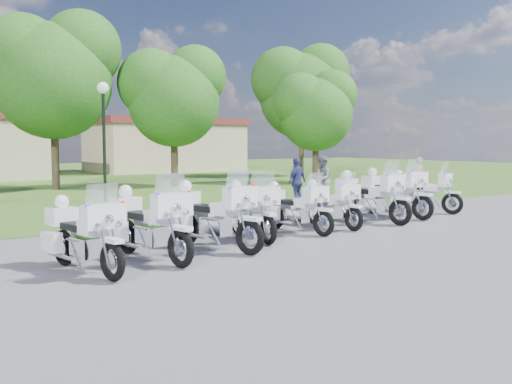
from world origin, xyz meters
TOP-DOWN VIEW (x-y plane):
  - ground at (0.00, 0.00)m, footprint 100.00×100.00m
  - grass_lawn at (0.00, 27.00)m, footprint 100.00×48.00m
  - motorcycle_0 at (-5.64, -1.32)m, footprint 1.04×2.35m
  - motorcycle_1 at (-4.26, -0.98)m, footprint 1.08×2.53m
  - motorcycle_2 at (-2.69, -0.73)m, footprint 1.26×2.55m
  - motorcycle_3 at (-1.27, -0.06)m, footprint 1.02×2.39m
  - motorcycle_4 at (0.16, 0.03)m, footprint 0.97×2.26m
  - motorcycle_5 at (1.52, 0.22)m, footprint 0.74×2.24m
  - motorcycle_6 at (3.13, 0.36)m, footprint 1.00×2.61m
  - motorcycle_7 at (4.54, 0.71)m, footprint 0.92×2.65m
  - motorcycle_8 at (6.13, 0.95)m, footprint 1.32×2.33m
  - lamp_post at (-1.14, 9.95)m, footprint 0.44×0.44m
  - tree_1 at (-1.17, 16.72)m, footprint 6.42×5.47m
  - tree_2 at (4.34, 15.13)m, footprint 5.40×4.60m
  - tree_3 at (11.99, 13.03)m, footprint 4.72×4.03m
  - tree_4 at (15.58, 18.71)m, footprint 6.65×5.67m
  - building_east at (11.00, 30.00)m, footprint 11.44×7.28m
  - bystander_a at (9.88, 4.16)m, footprint 0.69×0.55m
  - bystander_b at (5.24, 4.77)m, footprint 1.07×1.07m
  - bystander_c at (3.97, 4.65)m, footprint 1.09×0.72m

SIDE VIEW (x-z plane):
  - ground at x=0.00m, z-range 0.00..0.00m
  - grass_lawn at x=0.00m, z-range 0.00..0.01m
  - motorcycle_5 at x=1.52m, z-range -0.12..1.38m
  - motorcycle_4 at x=0.16m, z-range -0.12..1.40m
  - motorcycle_0 at x=-5.64m, z-range -0.13..1.46m
  - motorcycle_3 at x=-1.27m, z-range -0.13..1.48m
  - motorcycle_8 at x=6.13m, z-range -0.13..1.50m
  - motorcycle_1 at x=-4.26m, z-range -0.14..1.57m
  - motorcycle_2 at x=-2.69m, z-range -0.14..1.60m
  - motorcycle_6 at x=3.13m, z-range -0.14..1.61m
  - motorcycle_7 at x=4.54m, z-range -0.15..1.64m
  - bystander_a at x=9.88m, z-range 0.00..1.66m
  - bystander_c at x=3.97m, z-range 0.00..1.72m
  - bystander_b at x=5.24m, z-range 0.00..1.75m
  - building_east at x=11.00m, z-range 0.02..4.12m
  - lamp_post at x=-1.14m, z-range 1.12..5.64m
  - tree_3 at x=11.99m, z-range 1.01..7.31m
  - tree_2 at x=4.34m, z-range 1.16..8.35m
  - tree_1 at x=-1.17m, z-range 1.38..9.94m
  - tree_4 at x=15.58m, z-range 1.43..10.30m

